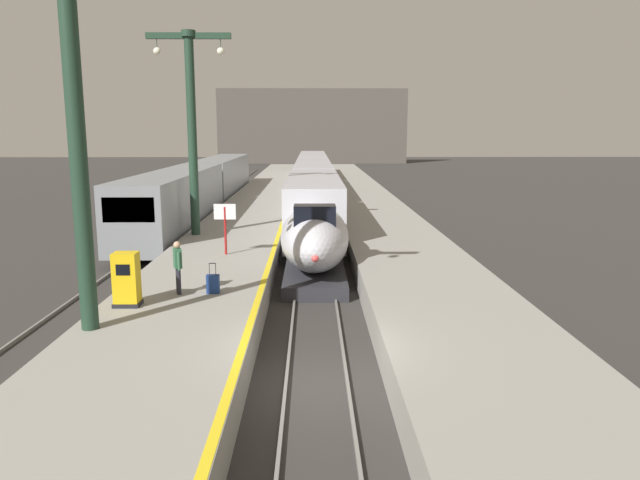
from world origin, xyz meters
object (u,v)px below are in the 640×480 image
Objects in this scene: regional_train_adjacent at (203,186)px; ticket_machine_yellow at (127,281)px; highspeed_train_main at (313,183)px; passenger_near_edge at (178,263)px; station_column_near at (74,96)px; station_column_mid at (191,115)px; departure_info_board at (225,219)px; rolling_suitcase at (213,284)px.

ticket_machine_yellow is at bearing -84.59° from regional_train_adjacent.
passenger_near_edge is (-4.33, -30.12, 0.08)m from highspeed_train_main.
highspeed_train_main is 31.89m from ticket_machine_yellow.
station_column_near is at bearing -85.66° from regional_train_adjacent.
passenger_near_edge is at bearing 46.24° from ticket_machine_yellow.
regional_train_adjacent is at bearing 95.41° from ticket_machine_yellow.
passenger_near_edge is at bearing -81.90° from station_column_mid.
highspeed_train_main is at bearing 81.83° from passenger_near_edge.
station_column_near is at bearing -100.00° from highspeed_train_main.
departure_info_board is at bearing 76.98° from station_column_near.
highspeed_train_main is 30.23m from rolling_suitcase.
passenger_near_edge is at bearing -95.76° from departure_info_board.
ticket_machine_yellow is 7.69m from departure_info_board.
regional_train_adjacent reaches higher than highspeed_train_main.
rolling_suitcase is at bearing -76.46° from station_column_mid.
station_column_mid is 9.92× the size of rolling_suitcase.
highspeed_train_main is at bearing 72.80° from station_column_mid.
departure_info_board reaches higher than ticket_machine_yellow.
station_column_near is at bearing -115.20° from passenger_near_edge.
station_column_near is 5.59m from ticket_machine_yellow.
regional_train_adjacent is 15.50m from station_column_mid.
rolling_suitcase is at bearing -79.27° from regional_train_adjacent.
departure_info_board is at bearing 94.26° from rolling_suitcase.
regional_train_adjacent reaches higher than ticket_machine_yellow.
departure_info_board is at bearing -65.97° from station_column_mid.
station_column_mid is (-5.90, -19.06, 4.91)m from highspeed_train_main.
ticket_machine_yellow is (2.55, -26.93, -0.34)m from regional_train_adjacent.
station_column_near reaches higher than departure_info_board.
station_column_mid is 12.58m from rolling_suitcase.
station_column_near is 6.16m from passenger_near_edge.
highspeed_train_main reaches higher than ticket_machine_yellow.
station_column_mid is 4.59× the size of departure_info_board.
passenger_near_edge is 1.79m from ticket_machine_yellow.
station_column_mid reaches higher than ticket_machine_yellow.
departure_info_board is at bearing -77.31° from regional_train_adjacent.
station_column_mid is at bearing 90.00° from station_column_near.
passenger_near_edge is 0.80× the size of departure_info_board.
station_column_mid is 12.17m from passenger_near_edge.
rolling_suitcase is 2.70m from ticket_machine_yellow.
passenger_near_edge is (3.77, -25.65, -0.09)m from regional_train_adjacent.
ticket_machine_yellow is at bearing -100.02° from highspeed_train_main.
departure_info_board is at bearing 76.05° from ticket_machine_yellow.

